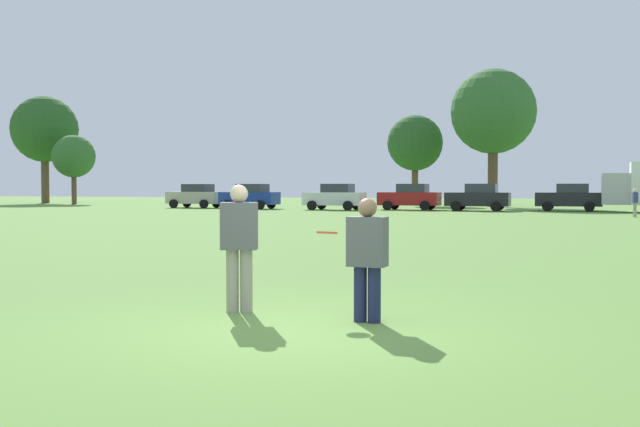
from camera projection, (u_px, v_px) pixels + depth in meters
name	position (u px, v px, depth m)	size (l,w,h in m)	color
ground_plane	(293.00, 330.00, 8.47)	(194.93, 194.93, 0.00)	#608C3D
player_thrower	(239.00, 241.00, 9.61)	(0.52, 0.38, 1.65)	gray
player_defender	(367.00, 253.00, 8.92)	(0.48, 0.31, 1.49)	#1E234C
frisbee	(327.00, 233.00, 9.55)	(0.27, 0.27, 0.05)	#E54C33
parked_car_near_left	(196.00, 196.00, 57.11)	(4.32, 2.45, 1.82)	#B7AD99
parked_car_mid_left	(250.00, 196.00, 54.48)	(4.32, 2.45, 1.82)	navy
parked_car_center	(335.00, 197.00, 51.95)	(4.32, 2.45, 1.82)	silver
parked_car_mid_right	(410.00, 197.00, 51.91)	(4.32, 2.45, 1.82)	maroon
parked_car_near_right	(479.00, 197.00, 49.93)	(4.32, 2.45, 1.82)	black
parked_car_far_right	(570.00, 197.00, 49.35)	(4.32, 2.45, 1.82)	black
bystander_sideline_watcher	(635.00, 201.00, 39.64)	(0.28, 0.44, 1.52)	gray
tree_west_oak	(45.00, 130.00, 73.02)	(6.45, 6.45, 10.48)	brown
tree_west_maple	(74.00, 157.00, 68.93)	(3.94, 3.94, 6.40)	brown
tree_center_elm	(415.00, 143.00, 64.22)	(4.79, 4.79, 7.78)	brown
tree_east_birch	(493.00, 112.00, 60.00)	(6.83, 6.83, 11.09)	brown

